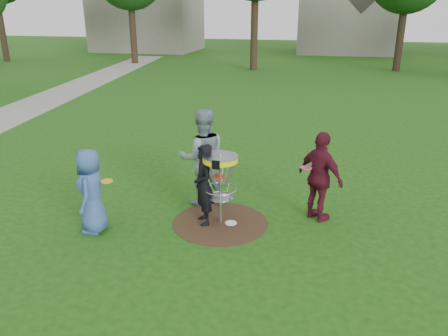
% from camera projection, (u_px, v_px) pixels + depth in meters
% --- Properties ---
extents(ground, '(100.00, 100.00, 0.00)m').
position_uv_depth(ground, '(220.00, 223.00, 8.26)').
color(ground, '#19470F').
rests_on(ground, ground).
extents(dirt_patch, '(1.80, 1.80, 0.01)m').
position_uv_depth(dirt_patch, '(220.00, 223.00, 8.26)').
color(dirt_patch, '#47331E').
rests_on(dirt_patch, ground).
extents(concrete_path, '(7.75, 39.92, 0.02)m').
position_uv_depth(concrete_path, '(28.00, 108.00, 17.71)').
color(concrete_path, '#9E9E99').
rests_on(concrete_path, ground).
extents(player_blue, '(0.64, 0.84, 1.56)m').
position_uv_depth(player_blue, '(91.00, 191.00, 7.73)').
color(player_blue, '#345391').
rests_on(player_blue, ground).
extents(player_black, '(0.60, 0.67, 1.54)m').
position_uv_depth(player_black, '(204.00, 185.00, 8.01)').
color(player_black, black).
rests_on(player_black, ground).
extents(player_grey, '(1.19, 1.08, 1.99)m').
position_uv_depth(player_grey, '(203.00, 158.00, 8.76)').
color(player_grey, gray).
rests_on(player_grey, ground).
extents(player_maroon, '(1.05, 0.97, 1.73)m').
position_uv_depth(player_maroon, '(320.00, 177.00, 8.12)').
color(player_maroon, '#551323').
rests_on(player_maroon, ground).
extents(disc_on_grass, '(0.22, 0.22, 0.02)m').
position_uv_depth(disc_on_grass, '(231.00, 223.00, 8.23)').
color(disc_on_grass, white).
rests_on(disc_on_grass, ground).
extents(disc_golf_basket, '(0.66, 0.67, 1.38)m').
position_uv_depth(disc_golf_basket, '(220.00, 173.00, 7.91)').
color(disc_golf_basket, '#9EA0A5').
rests_on(disc_golf_basket, ground).
extents(held_discs, '(3.63, 1.49, 0.30)m').
position_uv_depth(held_discs, '(211.00, 169.00, 8.02)').
color(held_discs, gold).
rests_on(held_discs, ground).
extents(house_row, '(44.50, 10.65, 11.62)m').
position_uv_depth(house_row, '(371.00, 3.00, 36.01)').
color(house_row, gray).
rests_on(house_row, ground).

